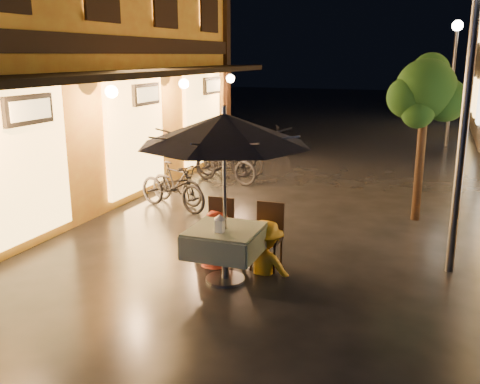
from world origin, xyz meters
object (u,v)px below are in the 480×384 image
at_px(streetlamp_near, 470,69).
at_px(person_orange, 214,212).
at_px(bicycle_0, 173,187).
at_px(patio_umbrella, 224,129).
at_px(person_yellow, 265,222).
at_px(cafe_table, 225,241).
at_px(table_lantern, 220,222).

height_order(streetlamp_near, person_orange, streetlamp_near).
relative_size(streetlamp_near, bicycle_0, 2.36).
bearing_deg(person_orange, streetlamp_near, -154.45).
xyz_separation_m(streetlamp_near, patio_umbrella, (-2.98, -1.46, -0.77)).
distance_m(streetlamp_near, person_yellow, 3.48).
relative_size(cafe_table, person_orange, 0.61).
bearing_deg(table_lantern, patio_umbrella, 90.00).
bearing_deg(cafe_table, table_lantern, -90.00).
distance_m(patio_umbrella, table_lantern, 1.24).
height_order(patio_umbrella, bicycle_0, patio_umbrella).
distance_m(patio_umbrella, person_yellow, 1.54).
bearing_deg(streetlamp_near, person_orange, -165.31).
bearing_deg(streetlamp_near, cafe_table, -153.86).
height_order(streetlamp_near, patio_umbrella, streetlamp_near).
bearing_deg(cafe_table, patio_umbrella, -90.00).
distance_m(streetlamp_near, person_orange, 4.09).
distance_m(person_yellow, bicycle_0, 3.75).
bearing_deg(patio_umbrella, person_yellow, 50.29).
bearing_deg(patio_umbrella, table_lantern, -90.00).
height_order(table_lantern, person_yellow, person_yellow).
relative_size(streetlamp_near, cafe_table, 4.27).
distance_m(cafe_table, patio_umbrella, 1.56).
relative_size(cafe_table, table_lantern, 3.96).
height_order(table_lantern, bicycle_0, table_lantern).
bearing_deg(bicycle_0, patio_umbrella, -123.74).
xyz_separation_m(patio_umbrella, person_orange, (-0.41, 0.58, -1.34)).
distance_m(cafe_table, person_yellow, 0.69).
distance_m(streetlamp_near, table_lantern, 3.95).
relative_size(cafe_table, patio_umbrella, 0.40).
bearing_deg(person_yellow, bicycle_0, -38.73).
distance_m(cafe_table, person_orange, 0.74).
bearing_deg(patio_umbrella, bicycle_0, 128.31).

